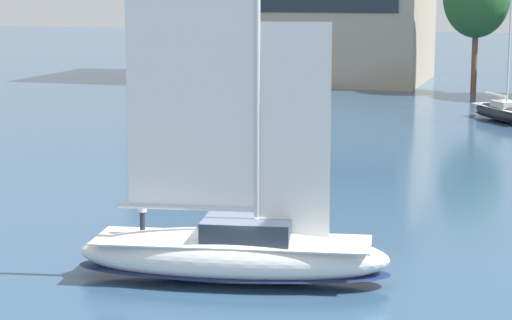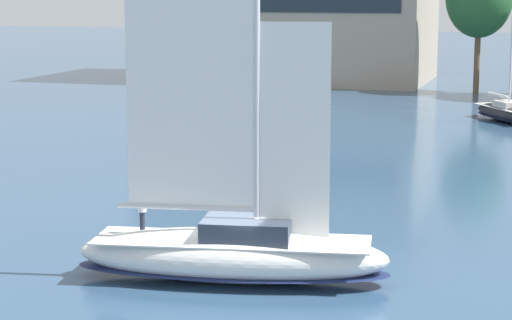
% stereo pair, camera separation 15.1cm
% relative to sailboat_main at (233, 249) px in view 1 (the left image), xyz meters
% --- Properties ---
extents(ground_plane, '(400.00, 400.00, 0.00)m').
position_rel_sailboat_main_xyz_m(ground_plane, '(-0.02, -0.00, -1.25)').
color(ground_plane, '#2D4C6B').
extents(waterfront_building, '(33.05, 19.17, 17.68)m').
position_rel_sailboat_main_xyz_m(waterfront_building, '(-19.36, 77.48, 7.63)').
color(waterfront_building, tan).
rests_on(waterfront_building, ground).
extents(sailboat_main, '(12.16, 5.18, 16.17)m').
position_rel_sailboat_main_xyz_m(sailboat_main, '(0.00, 0.00, 0.00)').
color(sailboat_main, white).
rests_on(sailboat_main, ground).
extents(sailboat_moored_far_slip, '(6.27, 7.99, 11.08)m').
position_rel_sailboat_main_xyz_m(sailboat_moored_far_slip, '(6.86, 48.21, -0.50)').
color(sailboat_moored_far_slip, '#232328').
rests_on(sailboat_moored_far_slip, ground).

